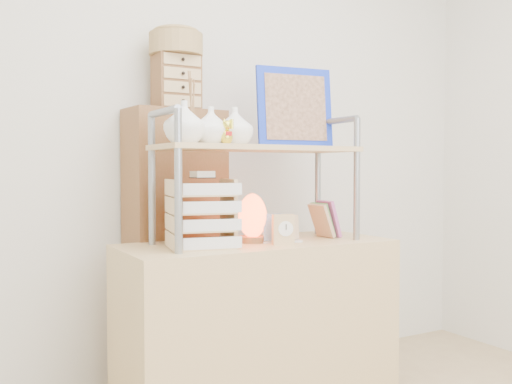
% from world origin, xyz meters
% --- Properties ---
extents(desk, '(1.20, 0.50, 0.75)m').
position_xyz_m(desk, '(0.00, 1.20, 0.38)').
color(desk, tan).
rests_on(desk, ground).
extents(cabinet, '(0.46, 0.27, 1.35)m').
position_xyz_m(cabinet, '(-0.24, 1.57, 0.68)').
color(cabinet, brown).
rests_on(cabinet, ground).
extents(hutch, '(0.90, 0.34, 0.80)m').
position_xyz_m(hutch, '(-0.07, 1.21, 1.21)').
color(hutch, gray).
rests_on(hutch, desk).
extents(letter_tray, '(0.30, 0.29, 0.31)m').
position_xyz_m(letter_tray, '(-0.28, 1.16, 0.88)').
color(letter_tray, '#DBBB83').
rests_on(letter_tray, desk).
extents(salt_lamp, '(0.14, 0.13, 0.21)m').
position_xyz_m(salt_lamp, '(-0.02, 1.21, 0.86)').
color(salt_lamp, brown).
rests_on(salt_lamp, desk).
extents(desk_clock, '(0.10, 0.06, 0.13)m').
position_xyz_m(desk_clock, '(0.05, 1.08, 0.81)').
color(desk_clock, tan).
rests_on(desk_clock, desk).
extents(postcard_stand, '(0.18, 0.10, 0.13)m').
position_xyz_m(postcard_stand, '(0.09, 1.15, 0.79)').
color(postcard_stand, white).
rests_on(postcard_stand, desk).
extents(drawer_chest, '(0.20, 0.16, 0.25)m').
position_xyz_m(drawer_chest, '(-0.24, 1.55, 1.48)').
color(drawer_chest, brown).
rests_on(drawer_chest, cabinet).
extents(woven_basket, '(0.25, 0.25, 0.10)m').
position_xyz_m(woven_basket, '(-0.24, 1.55, 1.65)').
color(woven_basket, olive).
rests_on(woven_basket, drawer_chest).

